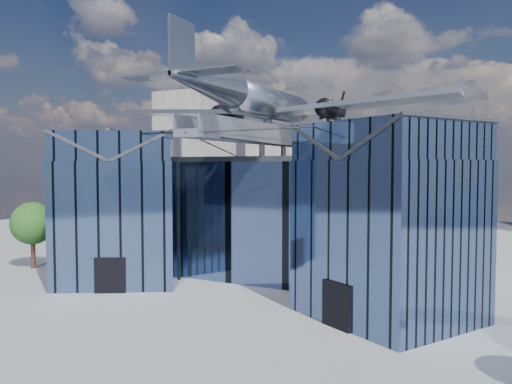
% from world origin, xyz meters
% --- Properties ---
extents(ground_plane, '(120.00, 120.00, 0.00)m').
position_xyz_m(ground_plane, '(0.00, 0.00, 0.00)').
color(ground_plane, gray).
extents(museum, '(32.88, 24.50, 17.60)m').
position_xyz_m(museum, '(0.00, 5.82, 5.54)').
color(museum, '#455D8C').
rests_on(museum, ground).
extents(bg_towers, '(77.00, 24.50, 26.00)m').
position_xyz_m(bg_towers, '(1.45, 50.49, 10.01)').
color(bg_towers, gray).
rests_on(bg_towers, ground).
extents(tree_plaza_w, '(4.20, 4.20, 5.95)m').
position_xyz_m(tree_plaza_w, '(-20.90, -1.05, 4.03)').
color(tree_plaza_w, '#321E14').
rests_on(tree_plaza_w, ground).
extents(tree_side_w, '(4.38, 4.38, 5.20)m').
position_xyz_m(tree_side_w, '(-26.03, 9.79, 3.52)').
color(tree_side_w, '#321E14').
rests_on(tree_side_w, ground).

